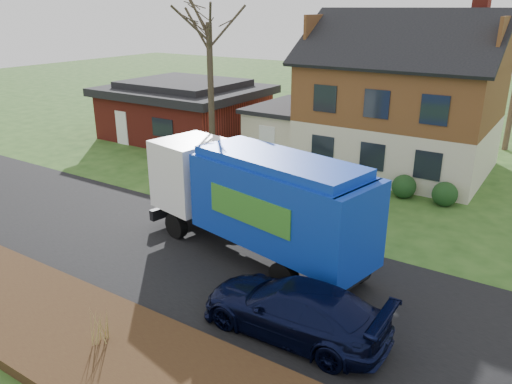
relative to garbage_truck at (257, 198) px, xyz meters
The scene contains 9 objects.
ground 2.85m from the garbage_truck, 141.10° to the right, with size 120.00×120.00×0.00m, color #254818.
road 2.84m from the garbage_truck, 141.10° to the right, with size 80.00×7.00×0.02m, color black.
mulch_verge 6.90m from the garbage_truck, 102.31° to the right, with size 80.00×3.50×0.30m, color black.
main_house 12.91m from the garbage_truck, 89.61° to the left, with size 12.95×8.95×9.26m.
ranch_house 17.91m from the garbage_truck, 138.48° to the left, with size 9.80×8.20×3.70m.
garbage_truck is the anchor object (origin of this frame).
silver_sedan 5.43m from the garbage_truck, 132.94° to the left, with size 1.65×4.74×1.56m, color #A2A6AA.
navy_wagon 4.63m from the garbage_truck, 44.30° to the right, with size 2.08×5.11×1.48m, color black.
grass_clump_mid 6.58m from the garbage_truck, 94.40° to the right, with size 0.34×0.28×0.94m.
Camera 1 is at (9.83, -11.83, 8.17)m, focal length 35.00 mm.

